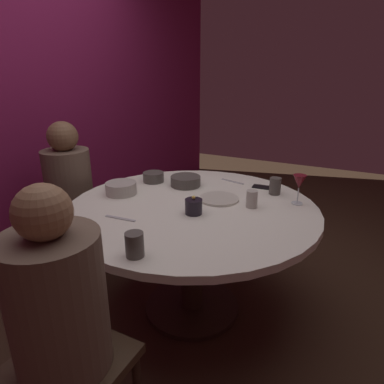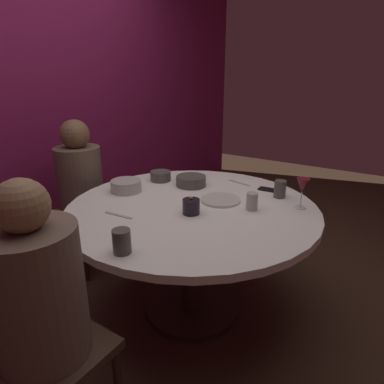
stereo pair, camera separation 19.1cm
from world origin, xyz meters
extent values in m
plane|color=#382619|center=(0.00, 0.00, 0.00)|extent=(8.00, 8.00, 0.00)
cube|color=maroon|center=(0.00, 1.45, 1.30)|extent=(6.00, 0.10, 2.60)
cylinder|color=silver|center=(0.00, 0.00, 0.71)|extent=(1.45, 1.45, 0.04)
cylinder|color=#332319|center=(0.00, 0.00, 0.34)|extent=(0.14, 0.14, 0.69)
cylinder|color=#2D2116|center=(0.00, 0.00, 0.01)|extent=(0.60, 0.60, 0.03)
cube|color=#3F2D1E|center=(-0.99, 0.00, 0.45)|extent=(0.40, 0.40, 0.04)
cylinder|color=brown|center=(-0.99, 0.00, 0.72)|extent=(0.32, 0.32, 0.51)
sphere|color=#8C6647|center=(-0.99, 0.00, 1.06)|extent=(0.18, 0.18, 0.18)
cylinder|color=#332319|center=(-0.82, 0.17, 0.21)|extent=(0.04, 0.04, 0.43)
cube|color=#3F2D1E|center=(0.00, 0.99, 0.45)|extent=(0.40, 0.40, 0.04)
cylinder|color=brown|center=(0.00, 0.99, 0.71)|extent=(0.32, 0.32, 0.48)
sphere|color=brown|center=(0.00, 0.99, 1.04)|extent=(0.21, 0.21, 0.21)
cylinder|color=#332319|center=(-0.17, 1.16, 0.21)|extent=(0.04, 0.04, 0.43)
cylinder|color=#332319|center=(-0.17, 0.82, 0.21)|extent=(0.04, 0.04, 0.43)
cylinder|color=#332319|center=(0.17, 1.16, 0.21)|extent=(0.04, 0.04, 0.43)
cylinder|color=#332319|center=(0.17, 0.82, 0.21)|extent=(0.04, 0.04, 0.43)
cylinder|color=black|center=(-0.11, -0.06, 0.77)|extent=(0.09, 0.09, 0.08)
sphere|color=#F9D159|center=(-0.11, -0.06, 0.82)|extent=(0.02, 0.02, 0.02)
cylinder|color=silver|center=(0.30, -0.54, 0.73)|extent=(0.06, 0.06, 0.01)
cylinder|color=silver|center=(0.30, -0.54, 0.78)|extent=(0.01, 0.01, 0.09)
cone|color=maroon|center=(0.30, -0.54, 0.86)|extent=(0.08, 0.08, 0.08)
cylinder|color=beige|center=(0.15, -0.11, 0.73)|extent=(0.24, 0.24, 0.01)
cube|color=black|center=(0.49, -0.29, 0.73)|extent=(0.08, 0.14, 0.01)
cylinder|color=#4C4742|center=(0.29, 0.20, 0.76)|extent=(0.20, 0.20, 0.07)
cylinder|color=#4C4742|center=(0.27, 0.44, 0.76)|extent=(0.14, 0.14, 0.07)
cylinder|color=#B2ADA3|center=(-0.03, 0.49, 0.76)|extent=(0.19, 0.19, 0.07)
cylinder|color=#4C4742|center=(0.40, -0.38, 0.78)|extent=(0.07, 0.07, 0.11)
cylinder|color=#B2ADA3|center=(0.13, -0.32, 0.78)|extent=(0.06, 0.06, 0.10)
cylinder|color=#4C4742|center=(-0.62, -0.05, 0.78)|extent=(0.08, 0.08, 0.11)
cube|color=#B7B7BC|center=(-0.35, 0.25, 0.73)|extent=(0.03, 0.18, 0.01)
cube|color=#B7B7BC|center=(0.51, -0.06, 0.73)|extent=(0.05, 0.18, 0.01)
camera|label=1|loc=(-1.60, -0.82, 1.45)|focal=31.13mm
camera|label=2|loc=(-1.50, -0.98, 1.45)|focal=31.13mm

